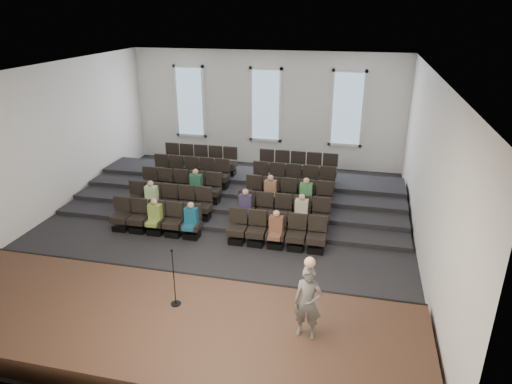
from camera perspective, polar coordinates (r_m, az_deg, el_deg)
ground at (r=14.70m, az=-4.52°, el=-4.93°), size 14.00×14.00×0.00m
ceiling at (r=13.20m, az=-5.18°, el=14.83°), size 12.00×14.00×0.02m
wall_back at (r=20.32m, az=1.26°, el=10.29°), size 12.00×0.04×5.00m
wall_front at (r=7.97m, az=-20.55°, el=-11.03°), size 12.00×0.04×5.00m
wall_left at (r=16.56m, az=-25.19°, el=5.43°), size 0.04×14.00×5.00m
wall_right at (r=13.27m, az=20.82°, el=2.33°), size 0.04×14.00×5.00m
stage at (r=10.57m, az=-13.13°, el=-15.94°), size 11.80×3.60×0.50m
stage_lip at (r=11.87m, az=-9.42°, el=-10.94°), size 11.80×0.06×0.52m
risers at (r=17.39m, az=-1.43°, el=0.27°), size 11.80×4.80×0.60m
seating_rows at (r=15.75m, az=-2.92°, el=-0.24°), size 6.80×4.70×1.67m
windows at (r=20.21m, az=1.22°, el=10.81°), size 8.44×0.10×3.24m
audience at (r=14.66m, az=-3.04°, el=-1.37°), size 5.45×2.64×1.10m
speaker at (r=9.28m, az=6.49°, el=-13.58°), size 0.60×0.42×1.55m
mic_stand at (r=10.43m, az=-10.13°, el=-11.76°), size 0.23×0.23×1.39m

